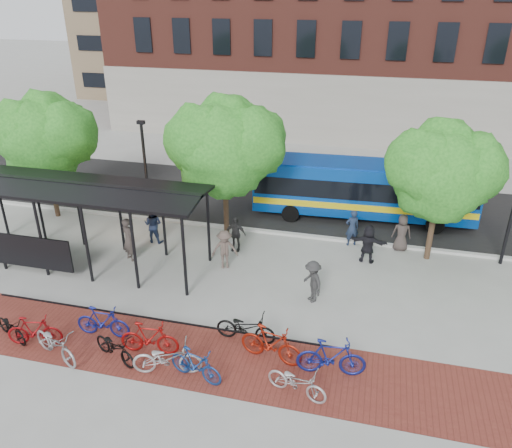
% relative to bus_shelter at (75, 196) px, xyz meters
% --- Properties ---
extents(ground, '(160.00, 160.00, 0.00)m').
position_rel_bus_shelter_xyz_m(ground, '(8.13, 0.48, -3.00)').
color(ground, '#9E9E99').
rests_on(ground, ground).
extents(asphalt_street, '(160.00, 8.00, 0.01)m').
position_rel_bus_shelter_xyz_m(asphalt_street, '(8.13, 8.48, -2.99)').
color(asphalt_street, black).
rests_on(asphalt_street, ground).
extents(curb, '(160.00, 0.25, 0.12)m').
position_rel_bus_shelter_xyz_m(curb, '(8.13, 4.48, -2.94)').
color(curb, '#B7B7B2').
rests_on(curb, ground).
extents(brick_strip, '(24.00, 3.00, 0.01)m').
position_rel_bus_shelter_xyz_m(brick_strip, '(6.13, -4.52, -3.00)').
color(brick_strip, maroon).
rests_on(brick_strip, ground).
extents(bike_rack_rail, '(12.00, 0.05, 0.95)m').
position_rel_bus_shelter_xyz_m(bike_rack_rail, '(4.83, -3.62, -3.00)').
color(bike_rack_rail, black).
rests_on(bike_rack_rail, ground).
extents(bus_shelter, '(10.60, 3.07, 3.60)m').
position_rel_bus_shelter_xyz_m(bus_shelter, '(0.00, 0.00, 0.00)').
color(bus_shelter, black).
rests_on(bus_shelter, ground).
extents(tree_a, '(4.90, 4.00, 6.18)m').
position_rel_bus_shelter_xyz_m(tree_a, '(-3.77, 3.83, 1.24)').
color(tree_a, '#382619').
rests_on(tree_a, ground).
extents(tree_b, '(5.15, 4.20, 6.47)m').
position_rel_bus_shelter_xyz_m(tree_b, '(5.23, 3.83, 1.46)').
color(tree_b, '#382619').
rests_on(tree_b, ground).
extents(tree_c, '(4.66, 3.80, 5.92)m').
position_rel_bus_shelter_xyz_m(tree_c, '(14.22, 3.83, 1.06)').
color(tree_c, '#382619').
rests_on(tree_c, ground).
extents(lamp_post_left, '(0.35, 0.20, 5.12)m').
position_rel_bus_shelter_xyz_m(lamp_post_left, '(1.13, 4.08, -0.25)').
color(lamp_post_left, black).
rests_on(lamp_post_left, ground).
extents(bus, '(10.80, 2.95, 2.89)m').
position_rel_bus_shelter_xyz_m(bus, '(11.11, 7.32, -1.34)').
color(bus, '#083E9F').
rests_on(bus, ground).
extents(bike_0, '(1.79, 1.24, 0.89)m').
position_rel_bus_shelter_xyz_m(bike_0, '(0.47, -5.20, -2.55)').
color(bike_0, black).
rests_on(bike_0, ground).
extents(bike_1, '(1.87, 0.92, 1.08)m').
position_rel_bus_shelter_xyz_m(bike_1, '(1.42, -5.27, -2.46)').
color(bike_1, maroon).
rests_on(bike_1, ground).
extents(bike_2, '(2.21, 1.52, 1.10)m').
position_rel_bus_shelter_xyz_m(bike_2, '(2.47, -5.69, -2.45)').
color(bike_2, gray).
rests_on(bike_2, ground).
extents(bike_3, '(1.90, 0.62, 1.13)m').
position_rel_bus_shelter_xyz_m(bike_3, '(3.34, -4.33, -2.44)').
color(bike_3, navy).
rests_on(bike_3, ground).
extents(bike_4, '(1.92, 1.30, 0.95)m').
position_rel_bus_shelter_xyz_m(bike_4, '(4.29, -5.30, -2.52)').
color(bike_4, black).
rests_on(bike_4, ground).
extents(bike_5, '(1.96, 0.74, 1.15)m').
position_rel_bus_shelter_xyz_m(bike_5, '(5.21, -4.75, -2.42)').
color(bike_5, '#A00F0E').
rests_on(bike_5, ground).
extents(bike_6, '(2.22, 1.23, 1.11)m').
position_rel_bus_shelter_xyz_m(bike_6, '(6.11, -5.46, -2.45)').
color(bike_6, '#A3A4A6').
rests_on(bike_6, ground).
extents(bike_7, '(1.86, 0.94, 1.08)m').
position_rel_bus_shelter_xyz_m(bike_7, '(7.04, -5.50, -2.46)').
color(bike_7, navy).
rests_on(bike_7, ground).
extents(bike_8, '(2.03, 0.76, 1.06)m').
position_rel_bus_shelter_xyz_m(bike_8, '(8.01, -3.41, -2.47)').
color(bike_8, black).
rests_on(bike_8, ground).
extents(bike_9, '(2.14, 0.98, 1.24)m').
position_rel_bus_shelter_xyz_m(bike_9, '(9.02, -4.14, -2.38)').
color(bike_9, maroon).
rests_on(bike_9, ground).
extents(bike_10, '(1.94, 1.12, 0.96)m').
position_rel_bus_shelter_xyz_m(bike_10, '(10.05, -5.41, -2.52)').
color(bike_10, '#A7A7A9').
rests_on(bike_10, ground).
extents(bike_11, '(2.14, 0.83, 1.25)m').
position_rel_bus_shelter_xyz_m(bike_11, '(10.89, -4.31, -2.37)').
color(bike_11, navy).
rests_on(bike_11, ground).
extents(pedestrian_1, '(0.84, 0.76, 1.92)m').
position_rel_bus_shelter_xyz_m(pedestrian_1, '(1.81, 0.61, -2.04)').
color(pedestrian_1, '#3D3430').
rests_on(pedestrian_1, ground).
extents(pedestrian_2, '(0.86, 0.67, 1.74)m').
position_rel_bus_shelter_xyz_m(pedestrian_2, '(2.11, 2.36, -2.13)').
color(pedestrian_2, '#1F2B4A').
rests_on(pedestrian_2, ground).
extents(pedestrian_3, '(1.25, 0.97, 1.70)m').
position_rel_bus_shelter_xyz_m(pedestrian_3, '(5.94, 0.93, -2.15)').
color(pedestrian_3, brown).
rests_on(pedestrian_3, ground).
extents(pedestrian_4, '(0.94, 0.40, 1.59)m').
position_rel_bus_shelter_xyz_m(pedestrian_4, '(5.94, 2.48, -2.20)').
color(pedestrian_4, '#2A2A2A').
rests_on(pedestrian_4, ground).
extents(pedestrian_5, '(1.61, 0.65, 1.70)m').
position_rel_bus_shelter_xyz_m(pedestrian_5, '(11.62, 2.86, -2.15)').
color(pedestrian_5, black).
rests_on(pedestrian_5, ground).
extents(pedestrian_6, '(0.85, 0.58, 1.69)m').
position_rel_bus_shelter_xyz_m(pedestrian_6, '(13.00, 4.28, -2.16)').
color(pedestrian_6, '#3E3532').
rests_on(pedestrian_6, ground).
extents(pedestrian_7, '(0.73, 0.62, 1.71)m').
position_rel_bus_shelter_xyz_m(pedestrian_7, '(10.86, 4.23, -2.15)').
color(pedestrian_7, '#1B2841').
rests_on(pedestrian_7, ground).
extents(pedestrian_9, '(1.14, 1.23, 1.66)m').
position_rel_bus_shelter_xyz_m(pedestrian_9, '(9.78, -0.59, -2.17)').
color(pedestrian_9, '#2B2B2B').
rests_on(pedestrian_9, ground).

